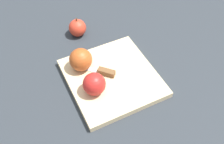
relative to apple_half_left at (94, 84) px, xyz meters
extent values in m
plane|color=#282D33|center=(0.04, -0.07, -0.06)|extent=(4.00, 4.00, 0.00)
cube|color=#D1B789|center=(0.04, -0.07, -0.05)|extent=(0.35, 0.34, 0.02)
sphere|color=red|center=(0.00, 0.00, 0.00)|extent=(0.07, 0.07, 0.07)
cylinder|color=beige|center=(-0.01, 0.00, 0.00)|extent=(0.03, 0.07, 0.07)
sphere|color=#AD4C1E|center=(0.11, 0.02, 0.00)|extent=(0.08, 0.08, 0.08)
cylinder|color=beige|center=(0.12, 0.02, 0.00)|extent=(0.03, 0.07, 0.08)
cube|color=silver|center=(0.10, 0.00, -0.04)|extent=(0.07, 0.08, 0.00)
cube|color=brown|center=(0.06, -0.06, -0.03)|extent=(0.05, 0.06, 0.02)
sphere|color=red|center=(0.32, -0.01, -0.02)|extent=(0.07, 0.07, 0.07)
cylinder|color=#4C3319|center=(0.32, -0.01, 0.02)|extent=(0.01, 0.01, 0.01)
camera|label=1|loc=(-0.50, 0.10, 0.66)|focal=42.00mm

